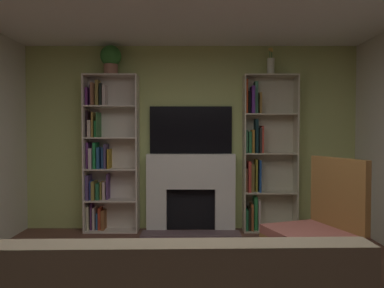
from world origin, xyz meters
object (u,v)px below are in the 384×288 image
potted_plant (113,58)px  armchair (323,224)px  bookshelf_left (107,155)px  fireplace (193,190)px  bookshelf_right (264,155)px  tv (193,130)px  vase_with_flowers (273,64)px

potted_plant → armchair: 3.46m
bookshelf_left → fireplace: bearing=-0.3°
bookshelf_left → potted_plant: (0.09, -0.05, 1.34)m
bookshelf_left → bookshelf_right: size_ratio=1.00×
potted_plant → tv: bearing=6.2°
armchair → bookshelf_left: bearing=141.4°
tv → vase_with_flowers: 1.43m
fireplace → armchair: (1.17, -1.88, -0.00)m
armchair → tv: bearing=120.7°
fireplace → armchair: bearing=-58.2°
bookshelf_right → potted_plant: 2.51m
fireplace → bookshelf_right: 1.12m
armchair → vase_with_flowers: bearing=91.9°
potted_plant → vase_with_flowers: bearing=0.0°
bookshelf_left → bookshelf_right: bearing=0.2°
fireplace → armchair: armchair is taller
tv → armchair: bearing=-59.3°
tv → bookshelf_left: 1.25m
bookshelf_left → vase_with_flowers: vase_with_flowers is taller
tv → bookshelf_left: bookshelf_left is taller
bookshelf_right → vase_with_flowers: size_ratio=5.75×
fireplace → vase_with_flowers: vase_with_flowers is taller
tv → bookshelf_right: bookshelf_right is taller
bookshelf_left → potted_plant: potted_plant is taller
bookshelf_left → vase_with_flowers: bearing=-1.2°
bookshelf_right → vase_with_flowers: vase_with_flowers is taller
armchair → potted_plant: bearing=141.0°
tv → potted_plant: (-1.11, -0.12, 0.99)m
fireplace → potted_plant: (-1.11, -0.04, 1.84)m
vase_with_flowers → armchair: vase_with_flowers is taller
potted_plant → bookshelf_left: bearing=152.8°
bookshelf_right → fireplace: bearing=-179.2°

